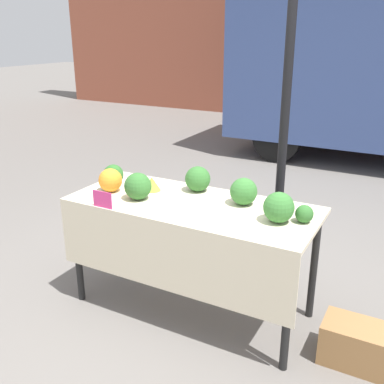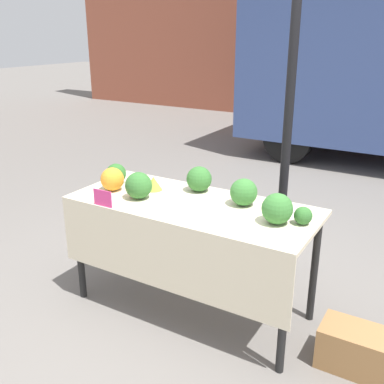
{
  "view_description": "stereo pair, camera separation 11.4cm",
  "coord_description": "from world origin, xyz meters",
  "views": [
    {
      "loc": [
        1.34,
        -2.48,
        1.92
      ],
      "look_at": [
        0.0,
        0.0,
        0.9
      ],
      "focal_mm": 42.0,
      "sensor_mm": 36.0,
      "label": 1
    },
    {
      "loc": [
        1.44,
        -2.43,
        1.92
      ],
      "look_at": [
        0.0,
        0.0,
        0.9
      ],
      "focal_mm": 42.0,
      "sensor_mm": 36.0,
      "label": 2
    }
  ],
  "objects": [
    {
      "name": "ground_plane",
      "position": [
        0.0,
        0.0,
        0.0
      ],
      "size": [
        40.0,
        40.0,
        0.0
      ],
      "primitive_type": "plane",
      "color": "slate"
    },
    {
      "name": "tent_pole",
      "position": [
        0.36,
        0.81,
        1.37
      ],
      "size": [
        0.07,
        0.07,
        2.73
      ],
      "color": "black",
      "rests_on": "ground_plane"
    },
    {
      "name": "price_sign",
      "position": [
        -0.48,
        -0.35,
        0.88
      ],
      "size": [
        0.15,
        0.01,
        0.11
      ],
      "color": "#E53D84",
      "rests_on": "market_table"
    },
    {
      "name": "market_table",
      "position": [
        0.0,
        -0.06,
        0.7
      ],
      "size": [
        1.69,
        0.72,
        0.82
      ],
      "color": "beige",
      "rests_on": "ground_plane"
    },
    {
      "name": "broccoli_head_1",
      "position": [
        -0.08,
        0.23,
        0.91
      ],
      "size": [
        0.18,
        0.18,
        0.18
      ],
      "color": "#336B2D",
      "rests_on": "market_table"
    },
    {
      "name": "broccoli_head_2",
      "position": [
        -0.71,
        0.07,
        0.9
      ],
      "size": [
        0.15,
        0.15,
        0.15
      ],
      "color": "#2D6628",
      "rests_on": "market_table"
    },
    {
      "name": "broccoli_head_4",
      "position": [
        -0.36,
        -0.11,
        0.91
      ],
      "size": [
        0.19,
        0.19,
        0.19
      ],
      "color": "#336B2D",
      "rests_on": "market_table"
    },
    {
      "name": "produce_crate",
      "position": [
        1.18,
        -0.04,
        0.13
      ],
      "size": [
        0.46,
        0.26,
        0.26
      ],
      "color": "#9E7042",
      "rests_on": "ground_plane"
    },
    {
      "name": "orange_cauliflower",
      "position": [
        -0.63,
        -0.07,
        0.91
      ],
      "size": [
        0.17,
        0.17,
        0.17
      ],
      "color": "orange",
      "rests_on": "market_table"
    },
    {
      "name": "broccoli_head_5",
      "position": [
        0.31,
        0.14,
        0.91
      ],
      "size": [
        0.18,
        0.18,
        0.18
      ],
      "color": "#387533",
      "rests_on": "market_table"
    },
    {
      "name": "broccoli_head_0",
      "position": [
        0.75,
        0.04,
        0.88
      ],
      "size": [
        0.11,
        0.11,
        0.11
      ],
      "color": "#336B2D",
      "rests_on": "market_table"
    },
    {
      "name": "broccoli_head_3",
      "position": [
        0.61,
        -0.03,
        0.92
      ],
      "size": [
        0.19,
        0.19,
        0.19
      ],
      "color": "#387533",
      "rests_on": "market_table"
    },
    {
      "name": "romanesco_head",
      "position": [
        -0.38,
        0.09,
        0.87
      ],
      "size": [
        0.13,
        0.13,
        0.1
      ],
      "color": "#93B238",
      "rests_on": "market_table"
    }
  ]
}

